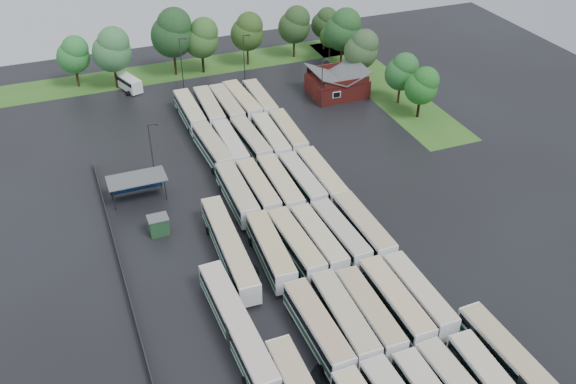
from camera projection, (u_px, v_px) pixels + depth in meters
name	position (u px, v px, depth m)	size (l,w,h in m)	color
ground	(308.00, 261.00, 80.83)	(160.00, 160.00, 0.00)	black
brick_building	(337.00, 85.00, 119.99)	(10.07, 8.60, 5.39)	maroon
wash_shed	(136.00, 180.00, 90.91)	(8.20, 4.20, 3.58)	#2D2D30
utility_hut	(159.00, 225.00, 84.89)	(2.70, 2.20, 2.62)	#1C4324
grass_strip_north	(194.00, 68.00, 131.35)	(80.00, 10.00, 0.01)	#32611D
grass_strip_east	(383.00, 86.00, 124.09)	(10.00, 50.00, 0.01)	#32611D
west_fence	(119.00, 261.00, 79.93)	(0.10, 50.00, 1.20)	#2D2D30
bus_r1c0	(318.00, 328.00, 68.68)	(3.01, 13.00, 3.60)	silver
bus_r1c1	(344.00, 318.00, 69.82)	(3.04, 13.11, 3.63)	silver
bus_r1c2	(369.00, 313.00, 70.60)	(2.83, 12.64, 3.51)	silver
bus_r1c3	(395.00, 302.00, 71.91)	(2.78, 13.00, 3.62)	silver
bus_r1c4	(418.00, 295.00, 73.01)	(2.76, 12.48, 3.47)	silver
bus_r2c0	(270.00, 250.00, 79.49)	(3.43, 13.21, 3.64)	silver
bus_r2c1	(296.00, 245.00, 80.45)	(3.14, 12.86, 3.56)	silver
bus_r2c2	(318.00, 240.00, 81.33)	(2.93, 12.53, 3.47)	silver
bus_r2c3	(340.00, 234.00, 82.37)	(3.10, 12.46, 3.44)	silver
bus_r2c4	(363.00, 228.00, 83.29)	(2.96, 13.14, 3.65)	silver
bus_r3c0	(237.00, 193.00, 89.88)	(2.96, 13.05, 3.62)	silver
bus_r3c1	(258.00, 189.00, 91.01)	(2.71, 12.53, 3.49)	silver
bus_r3c2	(280.00, 185.00, 91.54)	(3.07, 13.14, 3.64)	silver
bus_r3c3	(302.00, 181.00, 92.64)	(2.72, 12.45, 3.46)	silver
bus_r3c4	(321.00, 177.00, 93.36)	(2.90, 13.08, 3.63)	silver
bus_r4c0	(213.00, 148.00, 100.30)	(3.29, 12.98, 3.58)	silver
bus_r4c1	(231.00, 146.00, 101.11)	(2.89, 12.60, 3.49)	silver
bus_r4c2	(251.00, 141.00, 102.40)	(3.06, 12.60, 3.48)	silver
bus_r4c3	(271.00, 138.00, 102.99)	(3.10, 12.84, 3.55)	silver
bus_r4c4	(288.00, 133.00, 104.37)	(3.15, 12.70, 3.51)	silver
bus_r5c0	(190.00, 112.00, 110.74)	(2.74, 12.84, 3.57)	silver
bus_r5c1	(209.00, 109.00, 111.53)	(3.23, 13.13, 3.63)	silver
bus_r5c2	(227.00, 106.00, 112.57)	(2.91, 12.83, 3.56)	silver
bus_r5c3	(242.00, 102.00, 113.67)	(3.37, 13.22, 3.65)	silver
bus_r5c4	(260.00, 101.00, 114.42)	(2.92, 12.61, 3.50)	silver
artic_bus_west_b	(229.00, 247.00, 80.05)	(3.33, 19.05, 3.52)	silver
artic_bus_west_c	(237.00, 326.00, 68.89)	(3.28, 19.17, 3.54)	silver
artic_bus_east	(525.00, 377.00, 63.26)	(3.33, 18.97, 3.51)	silver
minibus	(129.00, 83.00, 121.69)	(4.14, 6.45, 2.65)	white
tree_north_0	(74.00, 54.00, 120.24)	(6.15, 6.15, 10.19)	#3C281A
tree_north_1	(112.00, 49.00, 119.15)	(7.28, 7.28, 12.06)	black
tree_north_2	(173.00, 32.00, 123.53)	(8.26, 8.26, 13.68)	black
tree_north_3	(202.00, 38.00, 125.33)	(6.87, 6.87, 11.37)	black
tree_north_4	(248.00, 31.00, 128.75)	(6.69, 6.69, 11.07)	#352113
tree_north_5	(295.00, 24.00, 132.21)	(6.64, 6.64, 11.00)	#2D2319
tree_north_6	(325.00, 23.00, 136.42)	(5.58, 5.58, 9.25)	black
tree_east_0	(423.00, 85.00, 109.94)	(5.69, 5.69, 9.43)	black
tree_east_1	(402.00, 71.00, 114.40)	(5.87, 5.87, 9.72)	#372516
tree_east_2	(362.00, 49.00, 121.55)	(6.48, 6.48, 10.73)	black
tree_east_3	(344.00, 29.00, 127.64)	(7.36, 7.36, 12.19)	#351E11
tree_east_4	(331.00, 35.00, 133.64)	(4.48, 4.45, 7.38)	black
lamp_post_ne	(323.00, 80.00, 113.25)	(1.43, 0.28, 9.28)	#2D2D30
lamp_post_nw	(153.00, 151.00, 91.61)	(1.60, 0.31, 10.39)	#2D2D30
lamp_post_back_w	(182.00, 61.00, 118.74)	(1.61, 0.31, 10.45)	#2D2D30
lamp_post_back_e	(245.00, 56.00, 122.08)	(1.49, 0.29, 9.69)	#2D2D30
puddle_0	(339.00, 380.00, 65.37)	(5.98, 5.98, 0.01)	black
puddle_1	(439.00, 377.00, 65.67)	(3.82, 3.82, 0.01)	black
puddle_2	(238.00, 274.00, 78.75)	(5.37, 5.37, 0.01)	black
puddle_3	(345.00, 274.00, 78.76)	(3.24, 3.24, 0.01)	black
puddle_4	(466.00, 334.00, 70.63)	(2.36, 2.36, 0.01)	black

